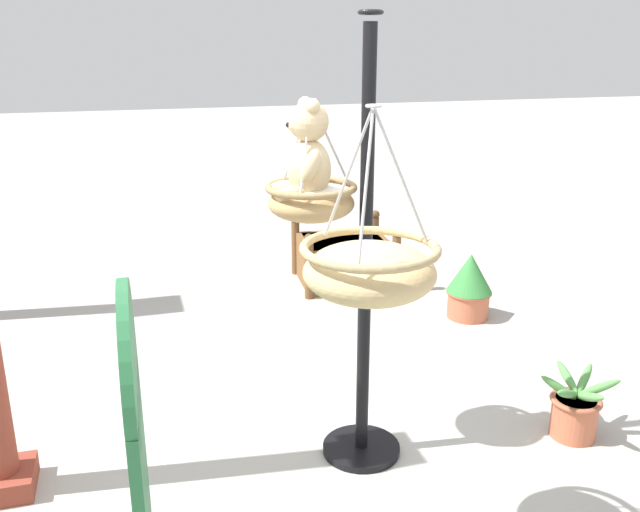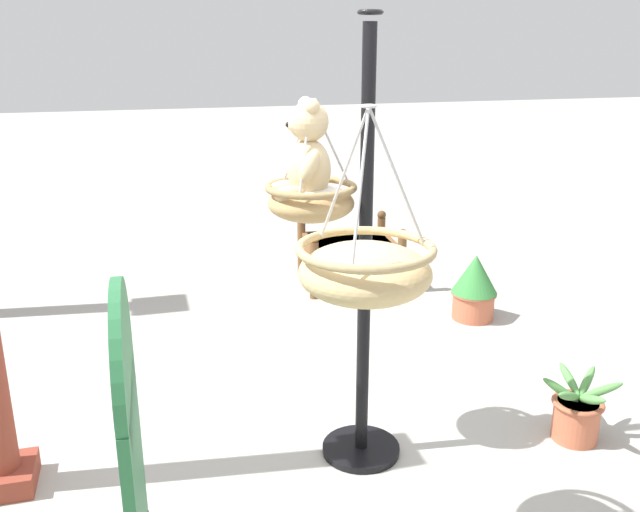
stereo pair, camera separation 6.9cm
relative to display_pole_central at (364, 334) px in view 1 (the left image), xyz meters
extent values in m
plane|color=#ADAAA3|center=(0.17, 0.16, -0.73)|extent=(40.00, 40.00, 0.00)
cylinder|color=black|center=(0.00, 0.00, 0.43)|extent=(0.07, 0.07, 2.33)
cylinder|color=black|center=(0.00, 0.00, -0.71)|extent=(0.44, 0.44, 0.04)
torus|color=black|center=(0.00, 0.00, 1.64)|extent=(0.12, 0.12, 0.02)
ellipsoid|color=tan|center=(0.15, 0.25, 0.71)|extent=(0.45, 0.45, 0.19)
torus|color=#97794E|center=(0.15, 0.25, 0.79)|extent=(0.48, 0.48, 0.04)
ellipsoid|color=silver|center=(0.15, 0.25, 0.73)|extent=(0.40, 0.40, 0.15)
cylinder|color=#B7B7BC|center=(0.24, 0.30, 1.01)|extent=(0.19, 0.12, 0.45)
cylinder|color=#B7B7BC|center=(0.06, 0.30, 1.01)|extent=(0.19, 0.12, 0.45)
cylinder|color=#B7B7BC|center=(0.15, 0.15, 1.01)|extent=(0.01, 0.22, 0.45)
torus|color=#B7B7BC|center=(0.15, 0.25, 1.23)|extent=(0.06, 0.06, 0.01)
ellipsoid|color=#D1B789|center=(0.15, 0.26, 0.88)|extent=(0.26, 0.22, 0.31)
sphere|color=#D1B789|center=(0.15, 0.26, 1.12)|extent=(0.22, 0.22, 0.20)
ellipsoid|color=beige|center=(0.15, 0.33, 1.11)|extent=(0.10, 0.08, 0.06)
sphere|color=black|center=(0.15, 0.36, 1.11)|extent=(0.03, 0.03, 0.03)
sphere|color=#D1B789|center=(0.08, 0.26, 1.20)|extent=(0.08, 0.08, 0.08)
sphere|color=#D1B789|center=(0.22, 0.26, 1.20)|extent=(0.08, 0.08, 0.08)
ellipsoid|color=#D1B789|center=(0.01, 0.29, 0.92)|extent=(0.08, 0.15, 0.20)
ellipsoid|color=#D1B789|center=(0.29, 0.29, 0.92)|extent=(0.08, 0.15, 0.20)
ellipsoid|color=#D1B789|center=(0.08, 0.37, 0.77)|extent=(0.09, 0.18, 0.09)
ellipsoid|color=#D1B789|center=(0.22, 0.37, 0.77)|extent=(0.09, 0.18, 0.09)
ellipsoid|color=tan|center=(-0.75, 0.26, 0.63)|extent=(0.54, 0.54, 0.23)
torus|color=tan|center=(-0.75, 0.26, 0.73)|extent=(0.56, 0.56, 0.04)
ellipsoid|color=silver|center=(-0.75, 0.26, 0.65)|extent=(0.47, 0.47, 0.19)
cylinder|color=#B7B7BC|center=(-0.64, 0.32, 1.01)|extent=(0.23, 0.14, 0.56)
cylinder|color=#B7B7BC|center=(-0.86, 0.32, 1.01)|extent=(0.23, 0.14, 0.56)
cylinder|color=#B7B7BC|center=(-0.75, 0.13, 1.01)|extent=(0.01, 0.26, 0.56)
torus|color=#B7B7BC|center=(-0.75, 0.26, 1.28)|extent=(0.06, 0.06, 0.01)
cube|color=brown|center=(0.18, 1.91, -0.67)|extent=(0.31, 0.31, 0.12)
cube|color=brown|center=(2.72, -0.77, -0.52)|extent=(0.75, 0.86, 0.43)
cube|color=#382819|center=(2.72, -0.77, -0.33)|extent=(0.66, 0.76, 0.06)
cylinder|color=brown|center=(2.40, -0.34, -0.47)|extent=(0.08, 0.08, 0.53)
cylinder|color=brown|center=(3.09, -0.39, -0.47)|extent=(0.08, 0.08, 0.53)
cylinder|color=brown|center=(2.34, -1.16, -0.47)|extent=(0.08, 0.08, 0.53)
cylinder|color=brown|center=(3.03, -1.21, -0.47)|extent=(0.08, 0.08, 0.53)
sphere|color=brown|center=(2.40, -0.34, -0.17)|extent=(0.09, 0.09, 0.09)
sphere|color=brown|center=(3.09, -0.39, -0.17)|extent=(0.09, 0.09, 0.09)
sphere|color=brown|center=(2.34, -1.16, -0.17)|extent=(0.09, 0.09, 0.09)
sphere|color=brown|center=(3.03, -1.21, -0.17)|extent=(0.09, 0.09, 0.09)
cylinder|color=#BC6042|center=(1.60, -1.52, -0.62)|extent=(0.34, 0.34, 0.23)
torus|color=#A9573B|center=(1.60, -1.52, -0.51)|extent=(0.38, 0.38, 0.03)
cylinder|color=#382819|center=(1.60, -1.52, -0.51)|extent=(0.30, 0.30, 0.03)
cone|color=#38843D|center=(1.60, -1.52, -0.34)|extent=(0.38, 0.38, 0.32)
cylinder|color=#BC6042|center=(-0.19, -1.26, -0.61)|extent=(0.26, 0.26, 0.25)
torus|color=#A9573B|center=(-0.19, -1.26, -0.50)|extent=(0.30, 0.30, 0.03)
cylinder|color=#382819|center=(-0.19, -1.26, -0.50)|extent=(0.23, 0.23, 0.03)
ellipsoid|color=#56934C|center=(-0.07, -1.27, -0.41)|extent=(0.26, 0.08, 0.14)
ellipsoid|color=#56934C|center=(-0.16, -1.16, -0.42)|extent=(0.13, 0.25, 0.19)
ellipsoid|color=#56934C|center=(-0.25, -1.15, -0.41)|extent=(0.16, 0.25, 0.15)
ellipsoid|color=#56934C|center=(-0.31, -1.25, -0.41)|extent=(0.26, 0.06, 0.16)
ellipsoid|color=#56934C|center=(-0.24, -1.37, -0.41)|extent=(0.14, 0.25, 0.16)
ellipsoid|color=#56934C|center=(-0.13, -1.35, -0.41)|extent=(0.19, 0.23, 0.16)
cube|color=#286B3D|center=(-0.92, 1.20, -0.05)|extent=(0.70, 0.05, 0.77)
cylinder|color=#286B3D|center=(-0.92, 1.20, 0.39)|extent=(0.70, 0.05, 0.69)
camera|label=1|loc=(-3.16, 1.16, 1.52)|focal=38.13mm
camera|label=2|loc=(-3.18, 1.09, 1.52)|focal=38.13mm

